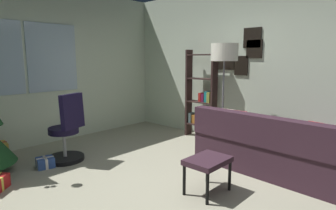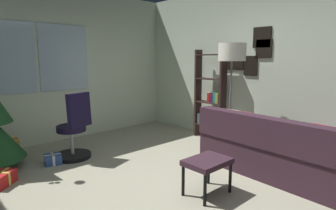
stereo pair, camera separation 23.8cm
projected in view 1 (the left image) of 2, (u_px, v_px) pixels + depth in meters
The scene contains 10 objects.
ground_plane at pixel (169, 198), 3.23m from camera, with size 4.76×5.96×0.10m, color #A09C84.
wall_back_with_windows at pixel (44, 66), 5.00m from camera, with size 4.76×0.12×2.82m.
wall_right_with_frames at pixel (266, 66), 4.75m from camera, with size 0.12×5.96×2.82m.
couch at pixel (284, 149), 3.90m from camera, with size 1.72×2.09×0.82m.
footstool at pixel (208, 163), 3.20m from camera, with size 0.51×0.38×0.42m.
gift_box_gold at pixel (0, 152), 4.25m from camera, with size 0.23×0.31×0.29m.
gift_box_blue at pixel (45, 163), 4.00m from camera, with size 0.27×0.26×0.15m.
office_chair at pixel (67, 135), 4.20m from camera, with size 0.56×0.57×1.04m.
bookshelf at pixel (201, 100), 5.43m from camera, with size 0.18×0.64×1.71m.
floor_lamp at pixel (224, 58), 4.53m from camera, with size 0.44×0.44×1.78m.
Camera 1 is at (-2.21, -2.04, 1.54)m, focal length 29.95 mm.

